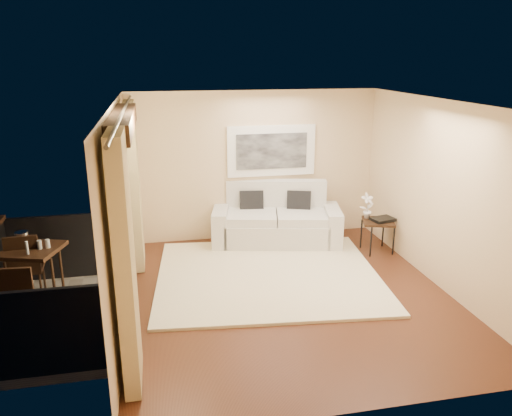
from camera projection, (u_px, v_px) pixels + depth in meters
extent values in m
plane|color=#512918|center=(289.00, 295.00, 7.14)|extent=(5.00, 5.00, 0.00)
plane|color=white|center=(293.00, 103.00, 6.34)|extent=(5.00, 5.00, 0.00)
plane|color=beige|center=(255.00, 166.00, 9.08)|extent=(4.50, 0.00, 4.50)
plane|color=beige|center=(366.00, 285.00, 4.40)|extent=(4.50, 0.00, 4.50)
plane|color=beige|center=(442.00, 196.00, 7.17)|extent=(0.00, 5.00, 5.00)
plane|color=beige|center=(126.00, 180.00, 8.04)|extent=(0.00, 2.70, 2.70)
plane|color=beige|center=(108.00, 276.00, 4.58)|extent=(0.00, 2.70, 2.70)
plane|color=beige|center=(111.00, 119.00, 5.95)|extent=(0.00, 2.40, 2.40)
cube|color=black|center=(122.00, 122.00, 5.99)|extent=(0.28, 2.40, 0.22)
cube|color=#605B56|center=(57.00, 321.00, 6.55)|extent=(1.80, 2.60, 0.12)
cube|color=black|center=(68.00, 246.00, 7.58)|extent=(1.80, 0.06, 1.00)
cube|color=black|center=(30.00, 334.00, 5.20)|extent=(1.80, 0.06, 1.00)
cube|color=#CCB67E|center=(134.00, 186.00, 7.79)|extent=(0.16, 0.75, 2.62)
cube|color=#CCB67E|center=(125.00, 265.00, 4.89)|extent=(0.16, 0.75, 2.62)
cylinder|color=#4C473F|center=(123.00, 112.00, 5.96)|extent=(0.04, 4.80, 0.04)
cube|color=white|center=(271.00, 151.00, 9.03)|extent=(1.62, 0.05, 0.92)
cube|color=black|center=(272.00, 151.00, 8.99)|extent=(1.30, 0.02, 0.64)
cube|color=#FBEFCA|center=(268.00, 275.00, 7.72)|extent=(3.65, 3.26, 0.04)
cube|color=silver|center=(276.00, 232.00, 9.02)|extent=(1.99, 1.33, 0.45)
cube|color=silver|center=(276.00, 203.00, 9.25)|extent=(1.84, 0.61, 0.88)
cube|color=silver|center=(221.00, 226.00, 8.99)|extent=(0.45, 1.00, 0.67)
cube|color=silver|center=(332.00, 226.00, 8.98)|extent=(0.45, 1.00, 0.67)
cube|color=silver|center=(252.00, 216.00, 8.90)|extent=(1.02, 1.02, 0.15)
cube|color=silver|center=(301.00, 216.00, 8.89)|extent=(1.02, 1.02, 0.15)
cube|color=black|center=(252.00, 202.00, 9.08)|extent=(0.45, 0.25, 0.44)
cube|color=black|center=(299.00, 203.00, 9.08)|extent=(0.47, 0.33, 0.44)
cube|color=black|center=(378.00, 222.00, 8.56)|extent=(0.65, 0.65, 0.04)
cylinder|color=black|center=(371.00, 242.00, 8.41)|extent=(0.03, 0.03, 0.53)
cylinder|color=black|center=(394.00, 240.00, 8.49)|extent=(0.03, 0.03, 0.53)
cylinder|color=black|center=(361.00, 234.00, 8.80)|extent=(0.03, 0.03, 0.53)
cylinder|color=black|center=(383.00, 232.00, 8.88)|extent=(0.03, 0.03, 0.53)
cube|color=black|center=(383.00, 219.00, 8.54)|extent=(0.43, 0.36, 0.05)
imported|color=white|center=(367.00, 206.00, 8.59)|extent=(0.26, 0.20, 0.45)
cube|color=black|center=(32.00, 250.00, 6.67)|extent=(0.87, 0.87, 0.05)
cylinder|color=black|center=(9.00, 289.00, 6.48)|extent=(0.04, 0.04, 0.75)
cylinder|color=black|center=(54.00, 285.00, 6.58)|extent=(0.04, 0.04, 0.75)
cylinder|color=black|center=(19.00, 271.00, 7.00)|extent=(0.04, 0.04, 0.75)
cylinder|color=black|center=(61.00, 268.00, 7.11)|extent=(0.04, 0.04, 0.75)
cube|color=black|center=(27.00, 268.00, 6.92)|extent=(0.46, 0.46, 0.05)
cube|color=black|center=(22.00, 256.00, 6.67)|extent=(0.43, 0.08, 0.56)
cylinder|color=black|center=(44.00, 277.00, 7.19)|extent=(0.03, 0.03, 0.44)
cylinder|color=black|center=(18.00, 280.00, 7.10)|extent=(0.03, 0.03, 0.44)
cylinder|color=black|center=(41.00, 287.00, 6.87)|extent=(0.03, 0.03, 0.44)
cylinder|color=black|center=(14.00, 290.00, 6.78)|extent=(0.03, 0.03, 0.44)
cube|color=black|center=(14.00, 313.00, 5.79)|extent=(0.41, 0.41, 0.05)
cube|color=black|center=(16.00, 288.00, 5.89)|extent=(0.39, 0.07, 0.51)
cylinder|color=black|center=(27.00, 336.00, 5.73)|extent=(0.03, 0.03, 0.40)
cylinder|color=black|center=(7.00, 324.00, 5.99)|extent=(0.03, 0.03, 0.40)
cylinder|color=black|center=(35.00, 322.00, 6.03)|extent=(0.03, 0.03, 0.40)
cylinder|color=silver|center=(22.00, 239.00, 6.71)|extent=(0.18, 0.18, 0.20)
cylinder|color=red|center=(36.00, 243.00, 6.75)|extent=(0.06, 0.06, 0.07)
cylinder|color=white|center=(27.00, 248.00, 6.43)|extent=(0.04, 0.04, 0.18)
cylinder|color=silver|center=(40.00, 245.00, 6.62)|extent=(0.06, 0.06, 0.12)
cylinder|color=silver|center=(48.00, 244.00, 6.66)|extent=(0.06, 0.06, 0.12)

